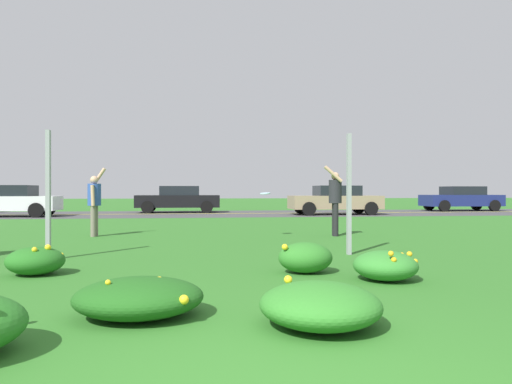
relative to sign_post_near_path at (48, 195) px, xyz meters
name	(u,v)px	position (x,y,z in m)	size (l,w,h in m)	color
ground_plane	(213,233)	(3.07, 5.06, -1.13)	(120.00, 120.00, 0.00)	#2D6B23
highway_strip	(204,214)	(3.07, 16.29, -1.12)	(120.00, 7.39, 0.01)	#424244
highway_center_stripe	(204,214)	(3.07, 16.29, -1.12)	(120.00, 0.16, 0.00)	yellow
daylily_clump_front_center	(139,297)	(1.98, -4.07, -0.94)	(1.23, 1.05, 0.39)	#1E5619
daylily_clump_mid_center	(305,257)	(4.12, -1.88, -0.90)	(0.79, 0.70, 0.45)	#2D7526
daylily_clump_mid_right	(320,305)	(3.61, -4.60, -0.94)	(1.08, 1.16, 0.39)	#2D7526
daylily_clump_front_left	(35,261)	(0.26, -1.54, -0.93)	(0.81, 0.74, 0.44)	#23661E
daylily_clump_near_camera	(385,265)	(5.05, -2.59, -0.93)	(0.85, 0.89, 0.44)	#337F2D
sign_post_near_path	(48,195)	(0.00, 0.00, 0.00)	(0.07, 0.10, 2.26)	#93969B
sign_post_by_roadside	(349,194)	(5.41, -0.01, 0.01)	(0.07, 0.10, 2.28)	#93969B
person_thrower_blue_shirt	(94,200)	(-0.07, 4.32, -0.17)	(0.44, 0.50, 1.82)	#2D4C9E
person_catcher_dark_shirt	(335,197)	(6.24, 3.61, -0.11)	(0.53, 0.51, 1.87)	#232328
frisbee_pale_blue	(265,193)	(4.37, 3.64, 0.00)	(0.28, 0.27, 0.07)	#ADD6E5
car_navy_leftmost	(461,198)	(18.33, 17.96, -0.39)	(4.50, 2.00, 1.45)	navy
car_tan_center_left	(335,200)	(9.59, 14.63, -0.39)	(4.50, 2.00, 1.45)	#937F60
car_black_center_right	(178,199)	(1.71, 17.96, -0.39)	(4.50, 2.00, 1.45)	black
car_white_rightmost	(8,201)	(-5.94, 14.63, -0.39)	(4.50, 2.00, 1.45)	silver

